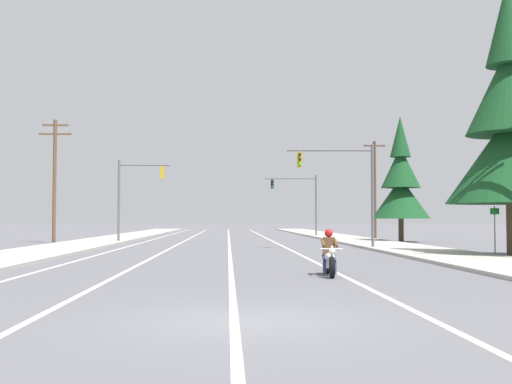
% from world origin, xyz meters
% --- Properties ---
extents(ground_plane, '(400.00, 400.00, 0.00)m').
position_xyz_m(ground_plane, '(0.00, 0.00, 0.00)').
color(ground_plane, '#5B5B60').
extents(lane_stripe_center, '(0.16, 100.00, 0.01)m').
position_xyz_m(lane_stripe_center, '(-0.15, 45.00, 0.00)').
color(lane_stripe_center, beige).
rests_on(lane_stripe_center, ground).
extents(lane_stripe_left, '(0.16, 100.00, 0.01)m').
position_xyz_m(lane_stripe_left, '(-3.71, 45.00, 0.00)').
color(lane_stripe_left, beige).
rests_on(lane_stripe_left, ground).
extents(lane_stripe_right, '(0.16, 100.00, 0.01)m').
position_xyz_m(lane_stripe_right, '(3.34, 45.00, 0.00)').
color(lane_stripe_right, beige).
rests_on(lane_stripe_right, ground).
extents(lane_stripe_far_left, '(0.16, 100.00, 0.01)m').
position_xyz_m(lane_stripe_far_left, '(-6.67, 45.00, 0.00)').
color(lane_stripe_far_left, beige).
rests_on(lane_stripe_far_left, ground).
extents(sidewalk_kerb_right, '(4.40, 110.00, 0.14)m').
position_xyz_m(sidewalk_kerb_right, '(10.04, 40.00, 0.07)').
color(sidewalk_kerb_right, '#ADA89E').
rests_on(sidewalk_kerb_right, ground).
extents(sidewalk_kerb_left, '(4.40, 110.00, 0.14)m').
position_xyz_m(sidewalk_kerb_left, '(-10.04, 40.00, 0.07)').
color(sidewalk_kerb_left, '#ADA89E').
rests_on(sidewalk_kerb_left, ground).
extents(motorcycle_with_rider, '(0.70, 2.19, 1.46)m').
position_xyz_m(motorcycle_with_rider, '(2.92, 8.65, 0.59)').
color(motorcycle_with_rider, black).
rests_on(motorcycle_with_rider, ground).
extents(traffic_signal_near_right, '(5.18, 0.38, 6.20)m').
position_xyz_m(traffic_signal_near_right, '(6.84, 26.09, 4.12)').
color(traffic_signal_near_right, '#56565B').
rests_on(traffic_signal_near_right, ground).
extents(traffic_signal_near_left, '(3.89, 0.46, 6.20)m').
position_xyz_m(traffic_signal_near_left, '(-7.39, 37.07, 4.03)').
color(traffic_signal_near_left, '#56565B').
rests_on(traffic_signal_near_left, ground).
extents(traffic_signal_mid_right, '(5.28, 0.45, 6.20)m').
position_xyz_m(traffic_signal_mid_right, '(7.13, 52.42, 4.12)').
color(traffic_signal_mid_right, '#56565B').
rests_on(traffic_signal_mid_right, ground).
extents(utility_pole_left_near, '(2.34, 0.26, 9.02)m').
position_xyz_m(utility_pole_left_near, '(-12.85, 35.47, 4.87)').
color(utility_pole_left_near, brown).
rests_on(utility_pole_left_near, ground).
extents(utility_pole_right_far, '(1.92, 0.26, 8.65)m').
position_xyz_m(utility_pole_right_far, '(12.72, 44.21, 4.51)').
color(utility_pole_right_far, '#4C3828').
rests_on(utility_pole_right_far, ground).
extents(conifer_tree_right_verge_near, '(6.13, 6.13, 13.49)m').
position_xyz_m(conifer_tree_right_verge_near, '(13.19, 18.25, 6.18)').
color(conifer_tree_right_verge_near, '#4C3828').
rests_on(conifer_tree_right_verge_near, ground).
extents(conifer_tree_right_verge_far, '(4.42, 4.42, 9.72)m').
position_xyz_m(conifer_tree_right_verge_far, '(13.06, 37.04, 4.46)').
color(conifer_tree_right_verge_far, '#423023').
rests_on(conifer_tree_right_verge_far, ground).
extents(street_sign, '(0.44, 0.07, 2.40)m').
position_xyz_m(street_sign, '(12.55, 18.76, 1.50)').
color(street_sign, gray).
rests_on(street_sign, ground).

